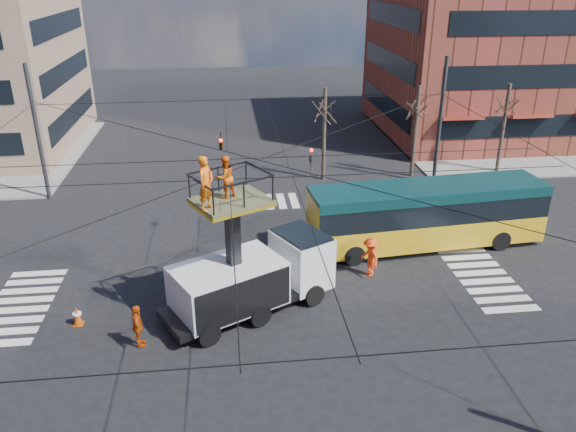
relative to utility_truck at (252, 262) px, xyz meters
The scene contains 13 objects.
ground 2.57m from the utility_truck, 70.54° to the left, with size 120.00×120.00×0.00m, color black.
sidewalk_ne 31.04m from the utility_truck, 46.12° to the left, with size 18.00×18.00×0.12m, color slate.
crosswalks 2.56m from the utility_truck, 70.54° to the left, with size 22.40×22.40×0.02m, color silver, non-canonical shape.
building_ne 34.17m from the utility_truck, 48.42° to the left, with size 20.06×16.06×14.00m.
overhead_network 2.78m from the utility_truck, 77.11° to the left, with size 24.24×24.24×8.00m.
tree_a 15.99m from the utility_truck, 69.75° to the left, with size 2.00×2.00×6.00m.
tree_b 18.90m from the utility_truck, 52.27° to the left, with size 2.00×2.00×6.00m.
tree_c 23.04m from the utility_truck, 40.32° to the left, with size 2.00×2.00×6.00m.
utility_truck is the anchor object (origin of this frame).
city_bus 10.00m from the utility_truck, 28.01° to the left, with size 11.80×3.65×3.20m.
traffic_cone 7.08m from the utility_truck, behind, with size 0.36×0.36×0.77m, color #D24A08.
worker_ground 4.92m from the utility_truck, 154.64° to the right, with size 1.00×0.42×1.71m, color #D8500D.
flagger 5.90m from the utility_truck, 21.45° to the left, with size 1.18×0.68×1.83m, color #FF3E10.
Camera 1 is at (-1.28, -20.84, 12.76)m, focal length 35.00 mm.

